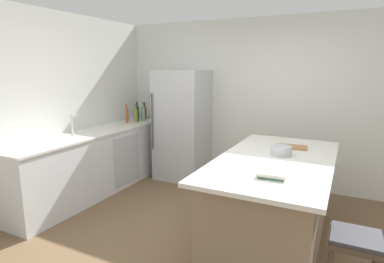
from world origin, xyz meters
The scene contains 17 objects.
ground_plane centered at (0.00, 0.00, 0.00)m, with size 7.20×7.20×0.00m, color brown.
wall_rear centered at (0.00, 2.25, 1.30)m, with size 6.00×0.10×2.60m, color silver.
wall_left centered at (-2.45, 0.00, 1.30)m, with size 0.10×6.00×2.60m, color silver.
counter_run_left centered at (-2.10, 0.70, 0.47)m, with size 0.63×2.84×0.93m.
kitchen_island centered at (0.59, 0.45, 0.47)m, with size 1.10×2.11×0.94m.
refrigerator centered at (-1.25, 1.85, 0.90)m, with size 0.79×0.72×1.80m.
bar_stool centered at (1.34, -0.30, 0.54)m, with size 0.36×0.36×0.66m.
sink_faucet centered at (-2.14, 0.36, 1.09)m, with size 0.15×0.05×0.30m.
syrup_bottle centered at (-2.12, 2.01, 1.05)m, with size 0.07×0.07×0.30m.
hot_sauce_bottle centered at (-2.07, 1.91, 1.02)m, with size 0.04×0.04×0.24m.
gin_bottle centered at (-2.02, 1.82, 1.06)m, with size 0.07×0.07×0.32m.
wine_bottle centered at (-2.07, 1.72, 1.07)m, with size 0.07×0.07×0.34m.
olive_oil_bottle centered at (-2.03, 1.63, 1.05)m, with size 0.06×0.06×0.30m.
vinegar_bottle centered at (-2.13, 1.52, 1.05)m, with size 0.05×0.05×0.32m.
cookbook_stack centered at (0.68, -0.14, 0.96)m, with size 0.25×0.21×0.05m.
mixing_bowl centered at (0.61, 0.60, 0.98)m, with size 0.22×0.22×0.09m.
cutting_board centered at (0.66, 0.98, 0.95)m, with size 0.36×0.25×0.02m.
Camera 1 is at (1.22, -2.70, 1.84)m, focal length 29.55 mm.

